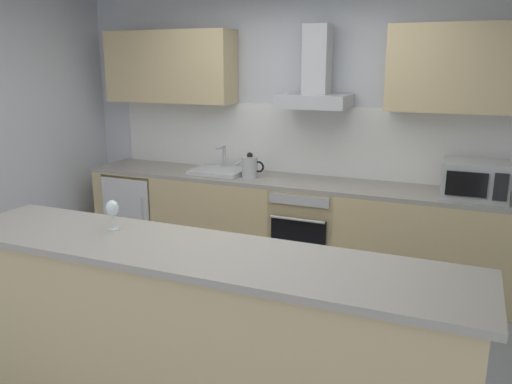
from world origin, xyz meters
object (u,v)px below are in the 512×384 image
refrigerator (142,210)px  kettle (250,167)px  sink (219,171)px  microwave (475,180)px  range_hood (316,82)px  oven (308,228)px  wine_glass (112,209)px

refrigerator → kettle: kettle is taller
sink → kettle: 0.36m
microwave → range_hood: 1.57m
sink → kettle: size_ratio=1.73×
oven → microwave: bearing=-1.2°
range_hood → kettle: bearing=-164.0°
microwave → refrigerator: bearing=179.6°
oven → refrigerator: size_ratio=0.94×
kettle → range_hood: range_hood is taller
microwave → wine_glass: (-1.94, -2.03, 0.08)m
refrigerator → range_hood: (1.84, 0.13, 1.36)m
sink → refrigerator: bearing=-179.1°
sink → oven: bearing=-0.7°
range_hood → wine_glass: (-0.56, -2.18, -0.66)m
refrigerator → microwave: bearing=-0.4°
sink → wine_glass: bearing=-80.2°
sink → kettle: (0.35, -0.04, 0.08)m
refrigerator → microwave: microwave is taller
sink → range_hood: size_ratio=0.69×
microwave → kettle: (-1.95, -0.01, -0.04)m
refrigerator → microwave: (3.22, -0.03, 0.62)m
sink → range_hood: 1.27m
microwave → range_hood: bearing=173.5°
oven → range_hood: size_ratio=1.11×
oven → wine_glass: bearing=-105.3°
refrigerator → kettle: 1.40m
wine_glass → range_hood: bearing=75.5°
microwave → sink: size_ratio=1.00×
sink → range_hood: bearing=7.3°
refrigerator → oven: bearing=0.1°
microwave → oven: bearing=178.8°
refrigerator → range_hood: 2.29m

